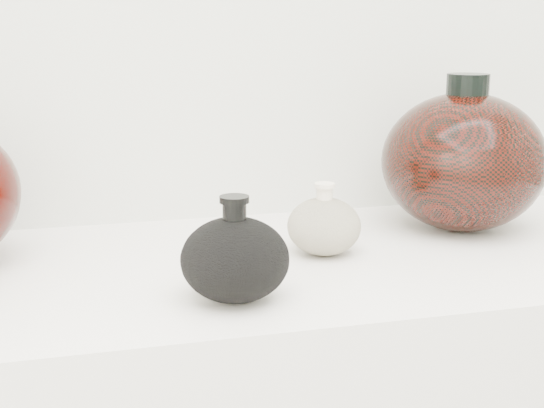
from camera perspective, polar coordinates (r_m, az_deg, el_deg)
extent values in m
cube|color=silver|center=(1.06, 1.00, -4.87)|extent=(1.20, 0.50, 0.03)
ellipsoid|color=black|center=(0.88, -2.80, -4.20)|extent=(0.17, 0.17, 0.10)
cylinder|color=black|center=(0.87, -2.85, -0.60)|extent=(0.04, 0.04, 0.03)
cylinder|color=black|center=(0.86, -2.86, 0.36)|extent=(0.05, 0.05, 0.01)
ellipsoid|color=beige|center=(1.06, 3.94, -1.69)|extent=(0.13, 0.13, 0.08)
cylinder|color=beige|center=(1.05, 3.98, 0.76)|extent=(0.03, 0.03, 0.02)
cylinder|color=beige|center=(1.05, 3.99, 1.42)|extent=(0.03, 0.03, 0.01)
ellipsoid|color=black|center=(1.21, 14.20, 3.08)|extent=(0.26, 0.26, 0.21)
cylinder|color=black|center=(1.20, 14.52, 8.52)|extent=(0.07, 0.07, 0.04)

